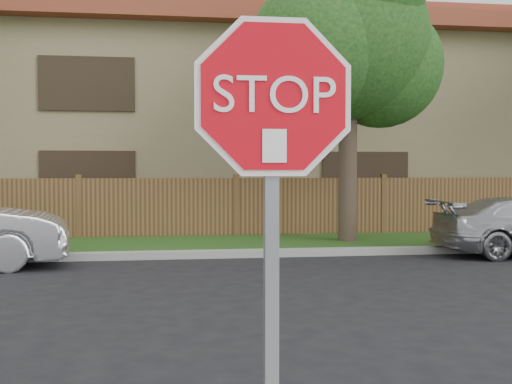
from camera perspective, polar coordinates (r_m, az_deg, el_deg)
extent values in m
cube|color=gray|center=(12.54, -0.38, -5.86)|extent=(70.00, 0.30, 0.15)
cube|color=#1E4714|center=(14.17, -1.22, -4.99)|extent=(70.00, 3.00, 0.12)
cube|color=#4F311C|center=(15.68, -1.88, -1.59)|extent=(70.00, 0.12, 1.60)
cube|color=#93825B|center=(21.26, -3.40, 5.33)|extent=(34.00, 8.00, 6.00)
cube|color=brown|center=(21.68, -3.42, 13.93)|extent=(35.20, 9.20, 0.50)
cube|color=brown|center=(21.81, -3.42, 15.48)|extent=(33.00, 5.50, 0.70)
cylinder|color=#382B21|center=(14.45, 8.73, 2.67)|extent=(0.44, 0.44, 3.92)
sphere|color=#133E15|center=(14.78, 8.79, 14.15)|extent=(3.80, 3.80, 3.80)
sphere|color=#133E15|center=(15.22, 11.77, 11.63)|extent=(3.00, 3.00, 3.00)
sphere|color=#133E15|center=(14.14, 6.06, 13.55)|extent=(3.20, 3.20, 3.20)
cube|color=gray|center=(2.83, 1.46, -9.56)|extent=(0.06, 0.06, 2.30)
cylinder|color=white|center=(2.72, 1.69, 9.02)|extent=(1.01, 0.02, 1.01)
cylinder|color=red|center=(2.71, 1.74, 9.05)|extent=(0.93, 0.02, 0.93)
cube|color=white|center=(2.68, 1.78, 4.42)|extent=(0.11, 0.00, 0.15)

